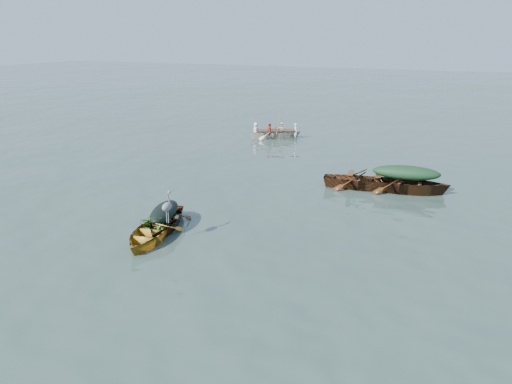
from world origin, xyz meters
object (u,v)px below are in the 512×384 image
open_wooden_boat (363,189)px  rowed_boat (276,138)px  yellow_dinghy (150,240)px  dark_covered_boat (165,228)px  green_tarp_boat (404,192)px  heron (167,212)px

open_wooden_boat → rowed_boat: size_ratio=1.08×
yellow_dinghy → dark_covered_boat: 0.93m
open_wooden_boat → rowed_boat: open_wooden_boat is taller
dark_covered_boat → rowed_boat: bearing=80.8°
yellow_dinghy → green_tarp_boat: (6.11, 7.42, 0.00)m
open_wooden_boat → heron: bearing=143.7°
open_wooden_boat → heron: heron is taller
yellow_dinghy → green_tarp_boat: bearing=39.8°
yellow_dinghy → heron: (0.53, 0.15, 0.89)m
dark_covered_boat → open_wooden_boat: size_ratio=0.78×
dark_covered_boat → rowed_boat: rowed_boat is taller
rowed_boat → dark_covered_boat: bearing=161.4°
dark_covered_boat → heron: (0.62, -0.78, 0.89)m
green_tarp_boat → heron: bearing=136.5°
heron → dark_covered_boat: bearing=118.0°
yellow_dinghy → dark_covered_boat: bearing=85.0°
green_tarp_boat → heron: (-5.58, -7.27, 0.89)m
heron → green_tarp_boat: bearing=41.7°
dark_covered_boat → heron: bearing=-67.3°
dark_covered_boat → rowed_boat: size_ratio=0.85×
dark_covered_boat → open_wooden_boat: open_wooden_boat is taller
open_wooden_boat → green_tarp_boat: bearing=-90.4°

